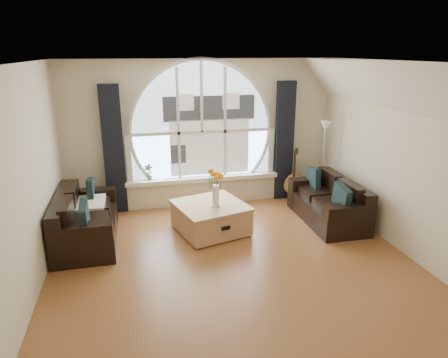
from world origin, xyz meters
TOP-DOWN VIEW (x-y plane):
  - ground at (0.00, 0.00)m, footprint 5.00×5.50m
  - ceiling at (0.00, 0.00)m, footprint 5.00×5.50m
  - wall_back at (0.00, 2.75)m, footprint 5.00×0.01m
  - wall_front at (0.00, -2.75)m, footprint 5.00×0.01m
  - wall_left at (-2.50, 0.00)m, footprint 0.01×5.50m
  - wall_right at (2.50, 0.00)m, footprint 0.01×5.50m
  - attic_slope at (2.20, 0.00)m, footprint 0.92×5.50m
  - arched_window at (0.00, 2.72)m, footprint 2.60×0.06m
  - window_sill at (0.00, 2.65)m, footprint 2.90×0.22m
  - window_frame at (0.00, 2.69)m, footprint 2.76×0.08m
  - neighbor_house at (0.15, 2.71)m, footprint 1.70×0.02m
  - curtain_left at (-1.60, 2.63)m, footprint 0.35×0.12m
  - curtain_right at (1.60, 2.63)m, footprint 0.35×0.12m
  - sofa_left at (-2.04, 1.49)m, footprint 0.88×1.73m
  - sofa_right at (1.94, 1.36)m, footprint 0.84×1.64m
  - coffee_chest at (-0.11, 1.41)m, footprint 1.29×1.29m
  - throw_blanket at (-2.04, 1.77)m, footprint 0.56×0.56m
  - vase_flowers at (-0.04, 1.31)m, footprint 0.24×0.24m
  - floor_lamp at (2.20, 2.16)m, footprint 0.24×0.24m
  - guitar at (1.78, 2.53)m, footprint 0.42×0.35m
  - potted_plant at (-1.01, 2.65)m, footprint 0.19×0.15m

SIDE VIEW (x-z plane):
  - ground at x=0.00m, z-range -0.01..0.01m
  - coffee_chest at x=-0.11m, z-range 0.00..0.51m
  - sofa_left at x=-2.04m, z-range 0.02..0.78m
  - sofa_right at x=1.94m, z-range 0.04..0.76m
  - throw_blanket at x=-2.04m, z-range 0.45..0.55m
  - window_sill at x=0.00m, z-range 0.47..0.55m
  - guitar at x=1.78m, z-range 0.00..1.06m
  - potted_plant at x=-1.01m, z-range 0.55..0.86m
  - floor_lamp at x=2.20m, z-range 0.00..1.60m
  - vase_flowers at x=-0.04m, z-range 0.51..1.21m
  - curtain_left at x=-1.60m, z-range 0.00..2.30m
  - curtain_right at x=1.60m, z-range 0.00..2.30m
  - wall_back at x=0.00m, z-range 0.00..2.70m
  - wall_front at x=0.00m, z-range 0.00..2.70m
  - wall_left at x=-2.50m, z-range 0.00..2.70m
  - wall_right at x=2.50m, z-range 0.00..2.70m
  - neighbor_house at x=0.15m, z-range 0.75..2.25m
  - arched_window at x=0.00m, z-range 0.55..2.70m
  - window_frame at x=0.00m, z-range 0.55..2.70m
  - attic_slope at x=2.20m, z-range 1.99..2.71m
  - ceiling at x=0.00m, z-range 2.70..2.71m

